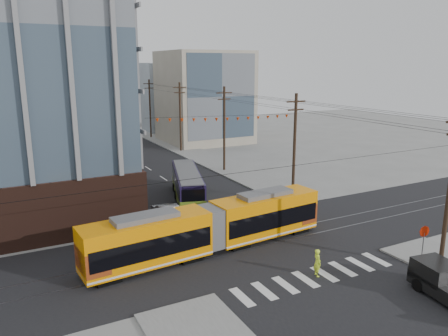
{
  "coord_description": "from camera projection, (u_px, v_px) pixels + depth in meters",
  "views": [
    {
      "loc": [
        -17.71,
        -23.59,
        13.74
      ],
      "look_at": [
        -0.05,
        9.87,
        4.72
      ],
      "focal_mm": 35.0,
      "sensor_mm": 36.0,
      "label": 1
    }
  ],
  "objects": [
    {
      "name": "jersey_barrier",
      "position": [
        284.0,
        195.0,
        45.7
      ],
      "size": [
        1.09,
        3.59,
        0.71
      ],
      "primitive_type": "cube",
      "rotation": [
        0.0,
        0.0,
        0.09
      ],
      "color": "gray",
      "rests_on": "ground"
    },
    {
      "name": "utility_pole_far",
      "position": [
        150.0,
        109.0,
        82.28
      ],
      "size": [
        0.3,
        0.3,
        11.0
      ],
      "primitive_type": "cylinder",
      "color": "black",
      "rests_on": "ground"
    },
    {
      "name": "parked_car_grey",
      "position": [
        128.0,
        185.0,
        48.79
      ],
      "size": [
        3.64,
        4.84,
        1.22
      ],
      "primitive_type": "imported",
      "rotation": [
        0.0,
        0.0,
        2.72
      ],
      "color": "slate",
      "rests_on": "ground"
    },
    {
      "name": "streetcar",
      "position": [
        211.0,
        228.0,
        32.56
      ],
      "size": [
        19.41,
        4.27,
        3.71
      ],
      "primitive_type": null,
      "rotation": [
        0.0,
        0.0,
        0.08
      ],
      "color": "orange",
      "rests_on": "ground"
    },
    {
      "name": "ground",
      "position": [
        288.0,
        259.0,
        31.52
      ],
      "size": [
        160.0,
        160.0,
        0.0
      ],
      "primitive_type": "plane",
      "color": "slate"
    },
    {
      "name": "bg_bldg_ne_near",
      "position": [
        204.0,
        97.0,
        78.22
      ],
      "size": [
        14.0,
        14.0,
        16.0
      ],
      "primitive_type": "cube",
      "color": "gray",
      "rests_on": "ground"
    },
    {
      "name": "parked_car_silver",
      "position": [
        167.0,
        213.0,
        38.93
      ],
      "size": [
        1.82,
        4.96,
        1.62
      ],
      "primitive_type": "imported",
      "rotation": [
        0.0,
        0.0,
        3.12
      ],
      "color": "#949596",
      "rests_on": "ground"
    },
    {
      "name": "pedestrian",
      "position": [
        317.0,
        263.0,
        28.86
      ],
      "size": [
        0.6,
        0.78,
        1.89
      ],
      "primitive_type": "imported",
      "rotation": [
        0.0,
        0.0,
        1.33
      ],
      "color": "#DAFF31",
      "rests_on": "ground"
    },
    {
      "name": "bg_bldg_ne_far",
      "position": [
        174.0,
        95.0,
        96.57
      ],
      "size": [
        16.0,
        16.0,
        14.0
      ],
      "primitive_type": "cube",
      "color": "#8C99A5",
      "rests_on": "ground"
    },
    {
      "name": "parked_car_white",
      "position": [
        128.0,
        192.0,
        45.99
      ],
      "size": [
        1.79,
        4.24,
        1.22
      ],
      "primitive_type": "imported",
      "rotation": [
        0.0,
        0.0,
        3.12
      ],
      "color": "silver",
      "rests_on": "ground"
    },
    {
      "name": "city_bus",
      "position": [
        187.0,
        185.0,
        44.98
      ],
      "size": [
        5.8,
        11.54,
        3.21
      ],
      "primitive_type": null,
      "rotation": [
        0.0,
        0.0,
        -0.31
      ],
      "color": "#21163E",
      "rests_on": "ground"
    },
    {
      "name": "stop_sign",
      "position": [
        423.0,
        247.0,
        30.4
      ],
      "size": [
        0.94,
        0.94,
        2.7
      ],
      "primitive_type": null,
      "rotation": [
        0.0,
        0.0,
        -0.16
      ],
      "color": "#A71400",
      "rests_on": "ground"
    },
    {
      "name": "bg_bldg_nw_far",
      "position": [
        12.0,
        84.0,
        84.79
      ],
      "size": [
        16.0,
        18.0,
        20.0
      ],
      "primitive_type": "cube",
      "color": "gray",
      "rests_on": "ground"
    }
  ]
}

